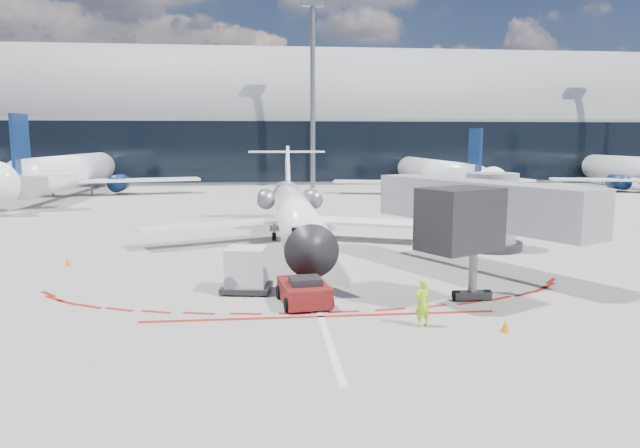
{
  "coord_description": "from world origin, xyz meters",
  "views": [
    {
      "loc": [
        -2.2,
        -32.93,
        6.9
      ],
      "look_at": [
        1.0,
        -1.46,
        2.16
      ],
      "focal_mm": 32.0,
      "sensor_mm": 36.0,
      "label": 1
    }
  ],
  "objects": [
    {
      "name": "jet_bridge",
      "position": [
        9.79,
        -3.01,
        3.01
      ],
      "size": [
        10.03,
        15.2,
        4.9
      ],
      "color": "#919398",
      "rests_on": "ground"
    },
    {
      "name": "terminal_building",
      "position": [
        0.0,
        64.97,
        8.52
      ],
      "size": [
        150.0,
        24.15,
        24.0
      ],
      "color": "gray",
      "rests_on": "ground"
    },
    {
      "name": "apron_stop_bar",
      "position": [
        0.0,
        -11.5,
        0.01
      ],
      "size": [
        14.0,
        0.25,
        0.01
      ],
      "primitive_type": "cube",
      "color": "maroon",
      "rests_on": "ground"
    },
    {
      "name": "safety_cone_left",
      "position": [
        -12.89,
        -1.11,
        0.22
      ],
      "size": [
        0.32,
        0.32,
        0.45
      ],
      "primitive_type": "cone",
      "color": "#FF6B05",
      "rests_on": "ground"
    },
    {
      "name": "bg_airliner_1",
      "position": [
        -25.5,
        40.84,
        5.82
      ],
      "size": [
        35.97,
        38.08,
        11.64
      ],
      "primitive_type": null,
      "color": "white",
      "rests_on": "ground"
    },
    {
      "name": "ground",
      "position": [
        0.0,
        0.0,
        0.0
      ],
      "size": [
        260.0,
        260.0,
        0.0
      ],
      "primitive_type": "plane",
      "color": "slate",
      "rests_on": "ground"
    },
    {
      "name": "light_mast_centre",
      "position": [
        5.0,
        48.0,
        12.5
      ],
      "size": [
        0.7,
        0.7,
        25.0
      ],
      "primitive_type": "cylinder",
      "color": "slate",
      "rests_on": "ground"
    },
    {
      "name": "bg_airliner_2",
      "position": [
        19.9,
        37.98,
        4.99
      ],
      "size": [
        30.84,
        32.66,
        9.98
      ],
      "primitive_type": null,
      "color": "white",
      "rests_on": "ground"
    },
    {
      "name": "apron_centerline",
      "position": [
        0.0,
        2.0,
        0.01
      ],
      "size": [
        0.25,
        40.0,
        0.01
      ],
      "primitive_type": "cube",
      "color": "silver",
      "rests_on": "ground"
    },
    {
      "name": "pushback_tug",
      "position": [
        -0.52,
        -9.66,
        0.53
      ],
      "size": [
        2.31,
        4.73,
        1.21
      ],
      "rotation": [
        0.0,
        0.0,
        0.13
      ],
      "color": "#580C0F",
      "rests_on": "ground"
    },
    {
      "name": "safety_cone_right",
      "position": [
        6.43,
        -13.97,
        0.22
      ],
      "size": [
        0.32,
        0.32,
        0.44
      ],
      "primitive_type": "cone",
      "color": "#FF6B05",
      "rests_on": "ground"
    },
    {
      "name": "regional_jet",
      "position": [
        -0.11,
        4.46,
        2.12
      ],
      "size": [
        20.53,
        25.31,
        6.34
      ],
      "color": "white",
      "rests_on": "ground"
    },
    {
      "name": "uld_container",
      "position": [
        -2.97,
        -7.5,
        1.01
      ],
      "size": [
        2.43,
        2.16,
        2.04
      ],
      "rotation": [
        0.0,
        0.0,
        -0.16
      ],
      "color": "black",
      "rests_on": "ground"
    },
    {
      "name": "ramp_worker",
      "position": [
        3.63,
        -13.03,
        0.91
      ],
      "size": [
        0.78,
        0.65,
        1.81
      ],
      "primitive_type": "imported",
      "rotation": [
        0.0,
        0.0,
        3.53
      ],
      "color": "#ADF519",
      "rests_on": "ground"
    }
  ]
}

